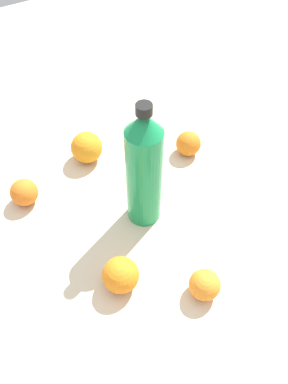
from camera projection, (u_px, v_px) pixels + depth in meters
ground_plane at (134, 223)px, 0.91m from camera, size 2.40×2.40×0.00m
water_bottle at (144, 170)px, 0.81m from camera, size 0.08×0.08×0.32m
orange_0 at (205, 285)px, 0.77m from camera, size 0.06×0.06×0.06m
orange_1 at (24, 192)px, 0.92m from camera, size 0.07×0.07×0.07m
orange_2 at (188, 144)px, 1.03m from camera, size 0.07×0.07×0.07m
orange_3 at (121, 275)px, 0.78m from camera, size 0.08×0.08×0.08m
orange_4 at (86, 148)px, 1.01m from camera, size 0.08×0.08×0.08m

